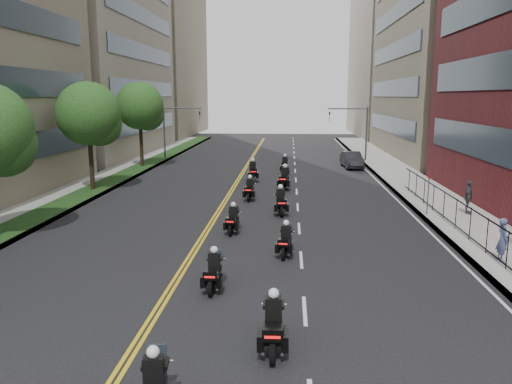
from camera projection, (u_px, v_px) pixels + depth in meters
sidewalk_right at (423, 192)px, 34.75m from camera, size 4.00×90.00×0.15m
sidewalk_left at (88, 188)px, 36.34m from camera, size 4.00×90.00×0.15m
grass_strip at (98, 187)px, 36.27m from camera, size 2.00×90.00×0.04m
building_right_tan at (466, 17)px, 53.83m from camera, size 15.11×28.00×30.00m
building_right_far at (403, 57)px, 83.60m from camera, size 15.00×28.00×26.00m
building_left_mid at (73, 3)px, 56.32m from camera, size 16.11×28.00×34.00m
building_left_far at (148, 59)px, 86.47m from camera, size 16.00×28.00×26.00m
iron_fence at (478, 229)px, 21.93m from camera, size 0.05×28.00×1.50m
street_trees at (54, 123)px, 29.05m from camera, size 4.40×38.40×7.98m
traffic_signal_right at (357, 126)px, 50.88m from camera, size 4.09×0.20×5.60m
traffic_signal_left at (173, 125)px, 52.14m from camera, size 4.09×0.20×5.60m
motorcycle_1 at (273, 327)px, 13.20m from camera, size 0.52×2.29×1.69m
motorcycle_2 at (214, 273)px, 17.39m from camera, size 0.48×2.08×1.54m
motorcycle_3 at (286, 242)px, 21.10m from camera, size 0.60×2.07×1.53m
motorcycle_4 at (233, 221)px, 24.67m from camera, size 0.54×2.07×1.53m
motorcycle_5 at (281, 203)px, 28.42m from camera, size 0.64×2.34×1.73m
motorcycle_6 at (250, 190)px, 32.40m from camera, size 0.52×2.23×1.64m
motorcycle_7 at (285, 180)px, 35.95m from camera, size 0.75×2.54×1.87m
motorcycle_8 at (253, 172)px, 39.53m from camera, size 0.72×2.50×1.85m
motorcycle_9 at (285, 166)px, 43.66m from camera, size 0.53×2.29×1.69m
parked_sedan at (352, 160)px, 46.97m from camera, size 1.93×4.65×1.50m
pedestrian_a at (503, 240)px, 19.89m from camera, size 0.43×0.65×1.77m
pedestrian_c at (468, 197)px, 27.92m from camera, size 0.80×1.20×1.90m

